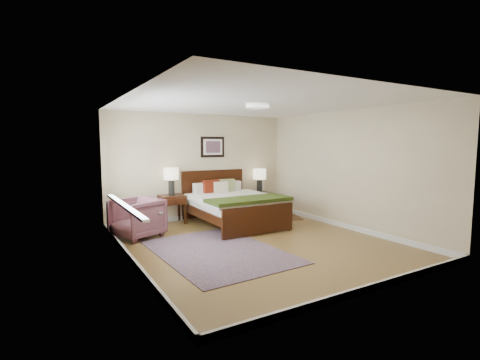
{
  "coord_description": "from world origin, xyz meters",
  "views": [
    {
      "loc": [
        -3.37,
        -5.2,
        1.79
      ],
      "look_at": [
        0.21,
        0.98,
        1.05
      ],
      "focal_mm": 26.0,
      "sensor_mm": 36.0,
      "label": 1
    }
  ],
  "objects_px": {
    "rug_persian": "(218,251)",
    "lamp_right": "(260,176)",
    "nightstand_left": "(172,201)",
    "bed": "(233,201)",
    "lamp_left": "(171,176)",
    "nightstand_right": "(260,200)",
    "armchair": "(137,218)"
  },
  "relations": [
    {
      "from": "rug_persian",
      "to": "lamp_right",
      "type": "bearing_deg",
      "value": 42.15
    },
    {
      "from": "nightstand_left",
      "to": "lamp_right",
      "type": "relative_size",
      "value": 1.06
    },
    {
      "from": "bed",
      "to": "lamp_left",
      "type": "bearing_deg",
      "value": 144.32
    },
    {
      "from": "nightstand_left",
      "to": "lamp_right",
      "type": "bearing_deg",
      "value": 0.53
    },
    {
      "from": "nightstand_left",
      "to": "rug_persian",
      "type": "bearing_deg",
      "value": -90.94
    },
    {
      "from": "lamp_right",
      "to": "bed",
      "type": "bearing_deg",
      "value": -146.85
    },
    {
      "from": "lamp_right",
      "to": "rug_persian",
      "type": "distance_m",
      "value": 3.52
    },
    {
      "from": "nightstand_right",
      "to": "lamp_right",
      "type": "bearing_deg",
      "value": 90.0
    },
    {
      "from": "rug_persian",
      "to": "nightstand_right",
      "type": "bearing_deg",
      "value": 41.99
    },
    {
      "from": "bed",
      "to": "rug_persian",
      "type": "distance_m",
      "value": 2.03
    },
    {
      "from": "nightstand_right",
      "to": "armchair",
      "type": "bearing_deg",
      "value": -166.38
    },
    {
      "from": "armchair",
      "to": "rug_persian",
      "type": "bearing_deg",
      "value": 8.56
    },
    {
      "from": "bed",
      "to": "lamp_right",
      "type": "relative_size",
      "value": 3.46
    },
    {
      "from": "nightstand_left",
      "to": "rug_persian",
      "type": "relative_size",
      "value": 0.25
    },
    {
      "from": "lamp_left",
      "to": "armchair",
      "type": "bearing_deg",
      "value": -139.93
    },
    {
      "from": "armchair",
      "to": "lamp_left",
      "type": "bearing_deg",
      "value": 107.63
    },
    {
      "from": "nightstand_left",
      "to": "rug_persian",
      "type": "distance_m",
      "value": 2.42
    },
    {
      "from": "bed",
      "to": "armchair",
      "type": "height_order",
      "value": "bed"
    },
    {
      "from": "nightstand_right",
      "to": "armchair",
      "type": "relative_size",
      "value": 0.65
    },
    {
      "from": "lamp_left",
      "to": "rug_persian",
      "type": "relative_size",
      "value": 0.23
    },
    {
      "from": "bed",
      "to": "armchair",
      "type": "xyz_separation_m",
      "value": [
        -2.11,
        -0.02,
        -0.15
      ]
    },
    {
      "from": "nightstand_left",
      "to": "armchair",
      "type": "bearing_deg",
      "value": -140.68
    },
    {
      "from": "lamp_left",
      "to": "rug_persian",
      "type": "xyz_separation_m",
      "value": [
        -0.04,
        -2.39,
        -1.07
      ]
    },
    {
      "from": "bed",
      "to": "nightstand_left",
      "type": "relative_size",
      "value": 3.27
    },
    {
      "from": "lamp_left",
      "to": "lamp_right",
      "type": "height_order",
      "value": "lamp_left"
    },
    {
      "from": "nightstand_left",
      "to": "lamp_left",
      "type": "height_order",
      "value": "lamp_left"
    },
    {
      "from": "nightstand_left",
      "to": "nightstand_right",
      "type": "bearing_deg",
      "value": 0.19
    },
    {
      "from": "bed",
      "to": "lamp_right",
      "type": "distance_m",
      "value": 1.54
    },
    {
      "from": "bed",
      "to": "nightstand_right",
      "type": "distance_m",
      "value": 1.48
    },
    {
      "from": "rug_persian",
      "to": "armchair",
      "type": "bearing_deg",
      "value": 118.34
    },
    {
      "from": "nightstand_right",
      "to": "armchair",
      "type": "height_order",
      "value": "armchair"
    },
    {
      "from": "lamp_left",
      "to": "rug_persian",
      "type": "distance_m",
      "value": 2.62
    }
  ]
}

